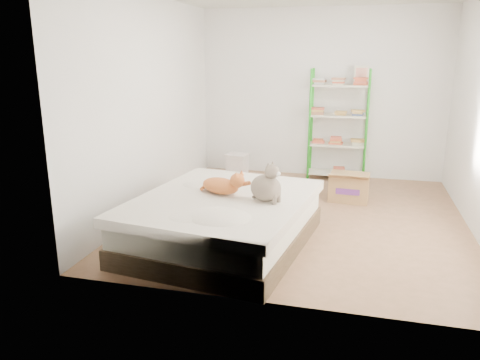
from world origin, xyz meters
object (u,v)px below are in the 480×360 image
(bed, at_px, (223,221))
(white_bin, at_px, (237,165))
(grey_cat, at_px, (266,182))
(orange_cat, at_px, (220,184))
(cardboard_box, at_px, (349,187))
(shelf_unit, at_px, (339,123))

(bed, relative_size, white_bin, 6.00)
(bed, bearing_deg, grey_cat, 4.13)
(orange_cat, relative_size, white_bin, 1.39)
(grey_cat, relative_size, cardboard_box, 0.72)
(orange_cat, xyz_separation_m, grey_cat, (0.50, -0.14, 0.09))
(white_bin, bearing_deg, orange_cat, -79.03)
(grey_cat, distance_m, cardboard_box, 2.12)
(shelf_unit, relative_size, white_bin, 4.70)
(orange_cat, bearing_deg, bed, -38.52)
(shelf_unit, bearing_deg, bed, -108.58)
(orange_cat, height_order, shelf_unit, shelf_unit)
(shelf_unit, height_order, cardboard_box, shelf_unit)
(orange_cat, height_order, cardboard_box, orange_cat)
(bed, xyz_separation_m, shelf_unit, (0.99, 2.93, 0.63))
(bed, bearing_deg, orange_cat, 126.83)
(cardboard_box, relative_size, white_bin, 1.44)
(shelf_unit, xyz_separation_m, white_bin, (-1.55, -0.24, -0.70))
(grey_cat, bearing_deg, cardboard_box, -3.17)
(grey_cat, bearing_deg, shelf_unit, 8.50)
(shelf_unit, bearing_deg, cardboard_box, -77.86)
(grey_cat, xyz_separation_m, white_bin, (-1.01, 2.72, -0.52))
(shelf_unit, xyz_separation_m, cardboard_box, (0.23, -1.06, -0.70))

